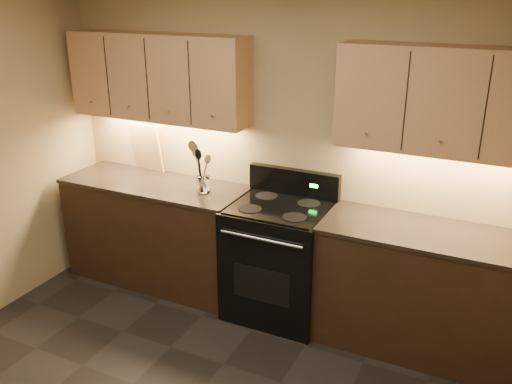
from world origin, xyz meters
TOP-DOWN VIEW (x-y plane):
  - wall_back at (0.00, 2.00)m, footprint 4.00×0.04m
  - counter_left at (-1.10, 1.70)m, footprint 1.62×0.62m
  - counter_right at (1.18, 1.70)m, footprint 1.46×0.62m
  - stove at (0.08, 1.68)m, footprint 0.76×0.68m
  - upper_cab_left at (-1.10, 1.85)m, footprint 1.60×0.30m
  - upper_cab_right at (1.18, 1.85)m, footprint 1.44×0.30m
  - outlet_plate at (-1.30, 1.99)m, footprint 0.08×0.01m
  - utensil_crock at (-0.60, 1.69)m, footprint 0.12×0.12m
  - cutting_board at (-1.36, 1.96)m, footprint 0.35×0.14m
  - wooden_spoon at (-0.63, 1.68)m, footprint 0.14×0.08m
  - black_spoon at (-0.62, 1.70)m, footprint 0.07×0.10m
  - black_turner at (-0.60, 1.68)m, footprint 0.20×0.17m
  - steel_spatula at (-0.57, 1.69)m, footprint 0.23×0.12m
  - steel_skimmer at (-0.58, 1.69)m, footprint 0.22×0.12m

SIDE VIEW (x-z plane):
  - counter_left at x=-1.10m, z-range 0.00..0.93m
  - counter_right at x=1.18m, z-range 0.00..0.93m
  - stove at x=0.08m, z-range -0.09..1.05m
  - utensil_crock at x=-0.60m, z-range 0.92..1.06m
  - wooden_spoon at x=-0.63m, z-range 0.94..1.26m
  - black_spoon at x=-0.62m, z-range 0.94..1.29m
  - outlet_plate at x=-1.30m, z-range 1.06..1.18m
  - steel_spatula at x=-0.57m, z-range 0.94..1.31m
  - black_turner at x=-0.60m, z-range 0.94..1.33m
  - cutting_board at x=-1.36m, z-range 0.93..1.36m
  - steel_skimmer at x=-0.58m, z-range 0.94..1.35m
  - wall_back at x=0.00m, z-range 0.00..2.60m
  - upper_cab_left at x=-1.10m, z-range 1.45..2.15m
  - upper_cab_right at x=1.18m, z-range 1.45..2.15m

